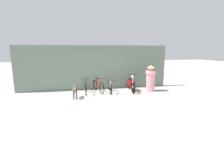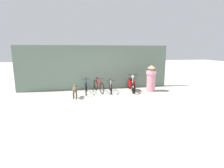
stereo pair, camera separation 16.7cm
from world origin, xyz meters
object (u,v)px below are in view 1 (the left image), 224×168
Objects in this scene: bicycle_1 at (98,86)px; bicycle_2 at (110,87)px; bicycle_0 at (86,87)px; stray_dog at (75,89)px; motorcycle at (131,84)px; person_in_robes at (151,78)px.

bicycle_2 is at bearing 63.46° from bicycle_1.
stray_dog is at bearing -29.42° from bicycle_0.
bicycle_0 is at bearing -83.17° from motorcycle.
bicycle_1 is at bearing 6.09° from person_in_robes.
person_in_robes is (1.14, -0.29, 0.37)m from motorcycle.
bicycle_0 is at bearing -30.61° from stray_dog.
person_in_robes is (3.89, -0.31, 0.43)m from bicycle_0.
motorcycle is at bearing 99.38° from bicycle_2.
bicycle_1 reaches higher than bicycle_2.
bicycle_1 is 1.07× the size of person_in_robes.
stray_dog is at bearing -66.12° from bicycle_1.
stray_dog is (-1.38, -1.04, 0.11)m from bicycle_1.
person_in_robes is (3.14, -0.40, 0.43)m from bicycle_1.
person_in_robes reaches higher than bicycle_1.
person_in_robes reaches higher than bicycle_0.
stray_dog is (-0.63, -0.95, 0.10)m from bicycle_0.
bicycle_2 is 2.51m from person_in_robes.
person_in_robes reaches higher than stray_dog.
bicycle_0 reaches higher than bicycle_2.
bicycle_0 is at bearing 8.83° from person_in_robes.
person_in_robes is (4.52, 0.64, 0.33)m from stray_dog.
bicycle_1 is (0.75, 0.09, -0.01)m from bicycle_0.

